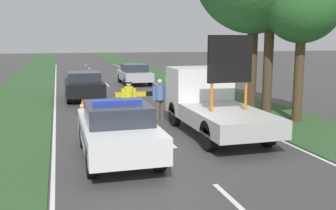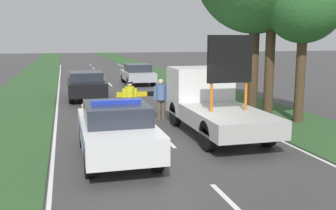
% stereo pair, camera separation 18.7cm
% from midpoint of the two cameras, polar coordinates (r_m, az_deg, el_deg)
% --- Properties ---
extents(ground_plane, '(160.00, 160.00, 0.00)m').
position_cam_midpoint_polar(ground_plane, '(11.86, 0.78, -6.37)').
color(ground_plane, '#3D3A3A').
extents(lane_markings, '(7.20, 56.19, 0.01)m').
position_cam_midpoint_polar(lane_markings, '(23.49, -7.59, 1.58)').
color(lane_markings, silver).
rests_on(lane_markings, ground).
extents(grass_verge_left, '(3.60, 120.00, 0.03)m').
position_cam_midpoint_polar(grass_verge_left, '(31.18, -19.66, 3.10)').
color(grass_verge_left, '#2D5128').
rests_on(grass_verge_left, ground).
extents(grass_verge_right, '(3.60, 120.00, 0.03)m').
position_cam_midpoint_polar(grass_verge_right, '(32.29, 0.03, 3.87)').
color(grass_verge_right, '#2D5128').
rests_on(grass_verge_right, ground).
extents(police_car, '(1.90, 4.53, 1.64)m').
position_cam_midpoint_polar(police_car, '(10.89, -7.85, -3.52)').
color(police_car, white).
rests_on(police_car, ground).
extents(work_truck, '(2.18, 5.46, 3.38)m').
position_cam_midpoint_polar(work_truck, '(13.94, 5.81, 0.53)').
color(work_truck, white).
rests_on(work_truck, ground).
extents(road_barrier, '(2.55, 0.08, 1.09)m').
position_cam_midpoint_polar(road_barrier, '(16.38, -3.56, 1.28)').
color(road_barrier, black).
rests_on(road_barrier, ground).
extents(police_officer, '(0.58, 0.37, 1.62)m').
position_cam_midpoint_polar(police_officer, '(15.45, -6.05, 1.01)').
color(police_officer, '#191E38').
rests_on(police_officer, ground).
extents(pedestrian_civilian, '(0.60, 0.38, 1.67)m').
position_cam_midpoint_polar(pedestrian_civilian, '(15.78, -1.53, 1.30)').
color(pedestrian_civilian, brown).
rests_on(pedestrian_civilian, ground).
extents(traffic_cone_near_police, '(0.49, 0.49, 0.67)m').
position_cam_midpoint_polar(traffic_cone_near_police, '(17.54, -12.59, -0.23)').
color(traffic_cone_near_police, black).
rests_on(traffic_cone_near_police, ground).
extents(traffic_cone_centre_front, '(0.51, 0.51, 0.70)m').
position_cam_midpoint_polar(traffic_cone_centre_front, '(16.72, 6.32, -0.48)').
color(traffic_cone_centre_front, black).
rests_on(traffic_cone_centre_front, ground).
extents(queued_car_sedan_black, '(1.94, 4.23, 1.49)m').
position_cam_midpoint_polar(queued_car_sedan_black, '(21.79, -12.37, 2.86)').
color(queued_car_sedan_black, black).
rests_on(queued_car_sedan_black, ground).
extents(queued_car_sedan_silver, '(1.93, 4.40, 1.45)m').
position_cam_midpoint_polar(queued_car_sedan_silver, '(28.51, -5.10, 4.54)').
color(queued_car_sedan_silver, '#B2B2B7').
rests_on(queued_car_sedan_silver, ground).
extents(roadside_tree_near_right, '(3.07, 3.07, 6.30)m').
position_cam_midpoint_polar(roadside_tree_near_right, '(16.09, 18.66, 14.05)').
color(roadside_tree_near_right, '#4C3823').
rests_on(roadside_tree_near_right, ground).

